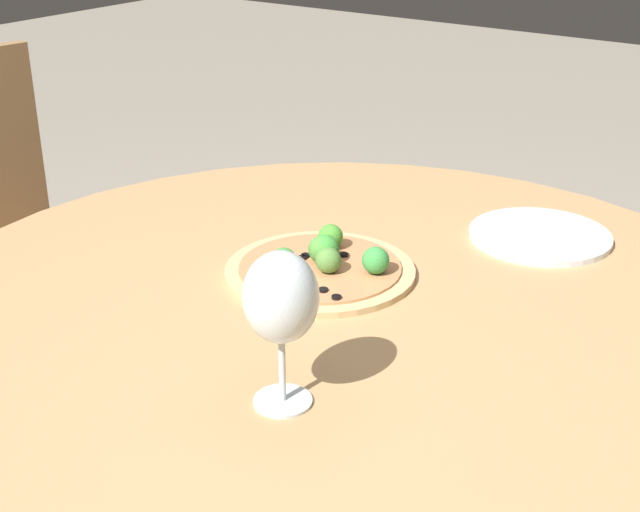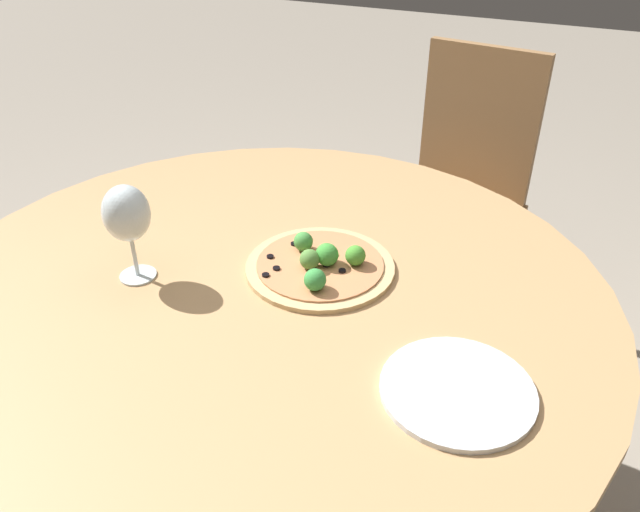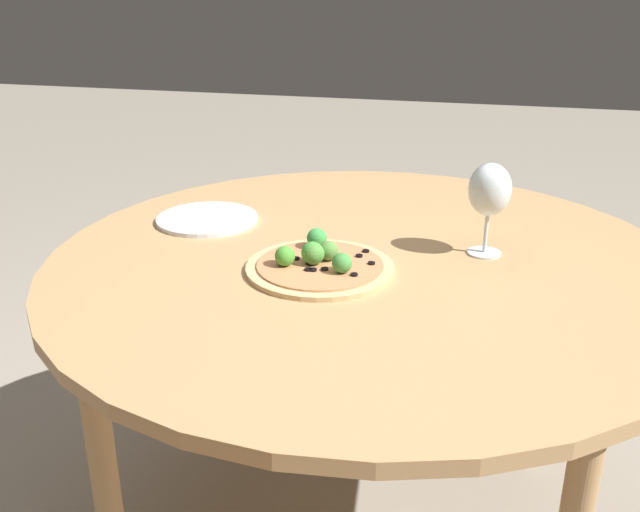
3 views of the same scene
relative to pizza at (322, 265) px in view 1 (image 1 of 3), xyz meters
The scene contains 4 objects.
dining_table 0.14m from the pizza, 48.96° to the left, with size 1.30×1.30×0.74m.
pizza is the anchor object (origin of this frame).
wine_glass 0.37m from the pizza, 27.62° to the left, with size 0.09×0.09×0.19m.
plate_near 0.39m from the pizza, 145.99° to the left, with size 0.23×0.23×0.01m.
Camera 1 is at (0.92, 0.61, 1.32)m, focal length 50.00 mm.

